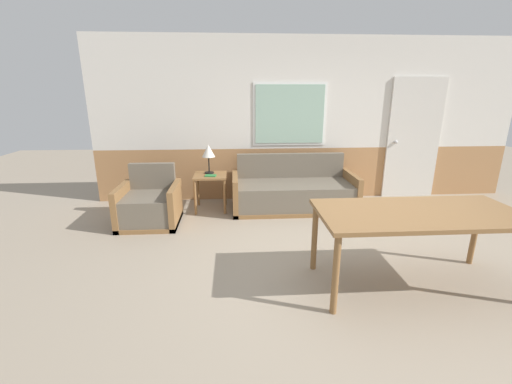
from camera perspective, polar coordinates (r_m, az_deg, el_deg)
The scene contains 9 objects.
ground_plane at distance 3.91m, azimuth 16.08°, elevation -12.47°, with size 16.00×16.00×0.00m, color gray.
wall_back at distance 5.98m, azimuth 8.56°, elevation 11.69°, with size 7.20×0.09×2.70m.
couch at distance 5.54m, azimuth 6.23°, elevation -0.18°, with size 1.95×0.86×0.84m.
armchair at distance 5.14m, azimuth -17.30°, elevation -2.27°, with size 0.82×0.80×0.82m.
side_table at distance 5.45m, azimuth -7.61°, elevation 1.82°, with size 0.51×0.51×0.58m.
table_lamp at distance 5.44m, azimuth -7.94°, elevation 6.63°, with size 0.20×0.20×0.46m.
book_stack at distance 5.33m, azimuth -7.59°, elevation 2.73°, with size 0.18×0.14×0.02m.
dining_table at distance 3.56m, azimuth 25.53°, elevation -4.03°, with size 1.89×0.89×0.78m.
entry_door at distance 6.62m, azimuth 24.74°, elevation 8.01°, with size 0.93×0.09×2.06m.
Camera 1 is at (-1.28, -3.19, 1.87)m, focal length 24.00 mm.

